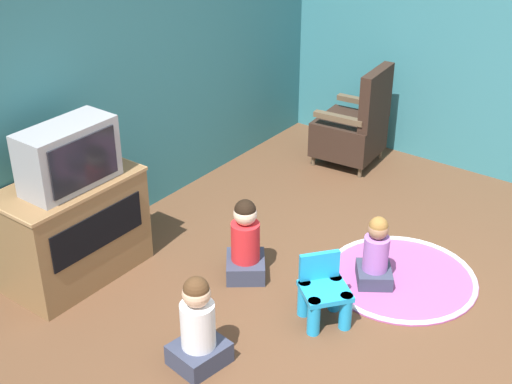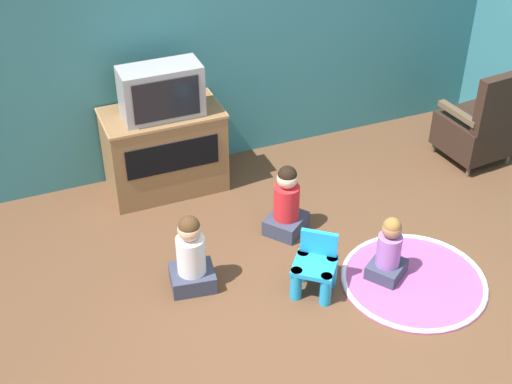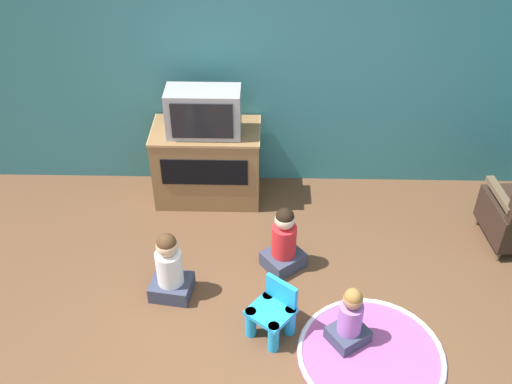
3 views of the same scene
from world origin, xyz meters
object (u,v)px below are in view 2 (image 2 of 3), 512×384
object	(u,v)px
tv_cabinet	(164,149)
television	(161,92)
yellow_kid_chair	(315,269)
child_watching_right	(287,204)
child_watching_left	(389,252)
child_watching_center	(191,257)
black_armchair	(480,126)

from	to	relation	value
tv_cabinet	television	size ratio (longest dim) A/B	1.53
yellow_kid_chair	child_watching_right	distance (m)	0.73
child_watching_left	child_watching_center	size ratio (longest dim) A/B	0.85
child_watching_right	television	bearing A→B (deg)	90.16
child_watching_center	child_watching_right	bearing A→B (deg)	29.25
tv_cabinet	television	distance (m)	0.58
child_watching_center	child_watching_right	distance (m)	0.97
yellow_kid_chair	child_watching_center	distance (m)	0.90
child_watching_left	child_watching_right	xyz separation A→B (m)	(-0.47, 0.79, 0.03)
yellow_kid_chair	child_watching_right	size ratio (longest dim) A/B	0.73
black_armchair	yellow_kid_chair	bearing A→B (deg)	19.98
tv_cabinet	black_armchair	world-z (taller)	black_armchair
tv_cabinet	yellow_kid_chair	distance (m)	1.82
yellow_kid_chair	child_watching_left	xyz separation A→B (m)	(0.57, -0.07, 0.04)
child_watching_left	child_watching_center	distance (m)	1.45
television	black_armchair	xyz separation A→B (m)	(2.80, -0.60, -0.61)
tv_cabinet	television	xyz separation A→B (m)	(0.00, -0.06, 0.58)
tv_cabinet	child_watching_center	xyz separation A→B (m)	(-0.19, -1.32, -0.12)
child_watching_center	black_armchair	bearing A→B (deg)	21.08
television	child_watching_center	size ratio (longest dim) A/B	1.05
tv_cabinet	child_watching_right	xyz separation A→B (m)	(0.72, -0.98, -0.12)
black_armchair	child_watching_center	bearing A→B (deg)	6.95
yellow_kid_chair	child_watching_left	world-z (taller)	child_watching_left
child_watching_left	television	bearing A→B (deg)	90.08
child_watching_right	black_armchair	bearing A→B (deg)	-29.15
television	child_watching_center	distance (m)	1.45
yellow_kid_chair	child_watching_center	xyz separation A→B (m)	(-0.81, 0.38, 0.08)
tv_cabinet	child_watching_left	size ratio (longest dim) A/B	1.87
tv_cabinet	black_armchair	bearing A→B (deg)	-13.25
black_armchair	yellow_kid_chair	xyz separation A→B (m)	(-2.18, -1.04, -0.17)
yellow_kid_chair	tv_cabinet	bearing A→B (deg)	148.45
yellow_kid_chair	child_watching_center	world-z (taller)	child_watching_center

